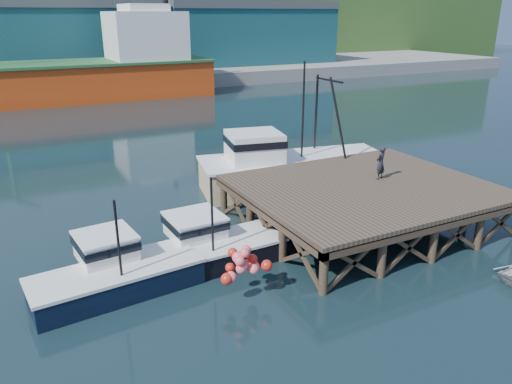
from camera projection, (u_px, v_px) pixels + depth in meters
ground at (269, 246)px, 23.32m from camera, size 300.00×300.00×0.00m
wharf at (367, 190)px, 24.89m from camera, size 12.00×10.00×2.62m
far_quay at (63, 74)px, 81.51m from camera, size 160.00×40.00×2.00m
warehouse_mid at (63, 40)px, 75.48m from camera, size 28.00×16.00×9.00m
warehouse_right at (241, 36)px, 88.46m from camera, size 30.00×16.00×9.00m
cargo_ship at (10, 76)px, 58.68m from camera, size 55.50×10.00×13.75m
hillside at (37, 10)px, 103.23m from camera, size 220.00×50.00×22.00m
boat_navy at (114, 271)px, 19.33m from camera, size 6.68×3.82×4.05m
boat_black at (204, 247)px, 21.45m from camera, size 6.86×5.77×4.18m
trawler at (291, 164)px, 30.42m from camera, size 12.03×6.29×7.66m
dockworker at (380, 163)px, 25.67m from camera, size 0.73×0.60×1.73m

